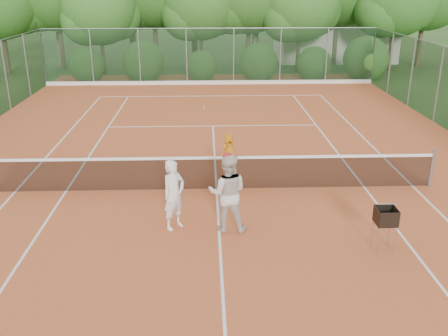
# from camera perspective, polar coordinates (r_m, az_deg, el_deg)

# --- Properties ---
(ground) EXTENTS (120.00, 120.00, 0.00)m
(ground) POSITION_cam_1_polar(r_m,az_deg,el_deg) (13.74, -0.85, -2.54)
(ground) COLOR #28491A
(ground) RESTS_ON ground
(clay_court) EXTENTS (18.00, 36.00, 0.02)m
(clay_court) POSITION_cam_1_polar(r_m,az_deg,el_deg) (13.73, -0.85, -2.50)
(clay_court) COLOR #C25B2C
(clay_court) RESTS_ON ground
(club_building) EXTENTS (8.00, 5.00, 3.00)m
(club_building) POSITION_cam_1_polar(r_m,az_deg,el_deg) (37.98, 12.40, 14.27)
(club_building) COLOR beige
(club_building) RESTS_ON ground
(tennis_net) EXTENTS (11.97, 0.10, 1.10)m
(tennis_net) POSITION_cam_1_polar(r_m,az_deg,el_deg) (13.54, -0.86, -0.47)
(tennis_net) COLOR gray
(tennis_net) RESTS_ON clay_court
(player_white) EXTENTS (0.70, 0.71, 1.65)m
(player_white) POSITION_cam_1_polar(r_m,az_deg,el_deg) (11.39, -5.75, -3.06)
(player_white) COLOR white
(player_white) RESTS_ON clay_court
(player_center_grp) EXTENTS (0.96, 0.78, 1.87)m
(player_center_grp) POSITION_cam_1_polar(r_m,az_deg,el_deg) (11.20, 0.42, -2.83)
(player_center_grp) COLOR silver
(player_center_grp) RESTS_ON clay_court
(player_yellow) EXTENTS (0.57, 1.00, 1.61)m
(player_yellow) POSITION_cam_1_polar(r_m,az_deg,el_deg) (13.40, 0.52, 0.63)
(player_yellow) COLOR yellow
(player_yellow) RESTS_ON clay_court
(ball_hopper) EXTENTS (0.41, 0.41, 0.95)m
(ball_hopper) POSITION_cam_1_polar(r_m,az_deg,el_deg) (11.01, 18.02, -5.34)
(ball_hopper) COLOR gray
(ball_hopper) RESTS_ON clay_court
(stray_ball_a) EXTENTS (0.07, 0.07, 0.07)m
(stray_ball_a) POSITION_cam_1_polar(r_m,az_deg,el_deg) (22.89, -11.49, 6.69)
(stray_ball_a) COLOR #B4C62E
(stray_ball_a) RESTS_ON clay_court
(stray_ball_b) EXTENTS (0.07, 0.07, 0.07)m
(stray_ball_b) POSITION_cam_1_polar(r_m,az_deg,el_deg) (22.92, -2.27, 7.11)
(stray_ball_b) COLOR gold
(stray_ball_b) RESTS_ON clay_court
(stray_ball_c) EXTENTS (0.07, 0.07, 0.07)m
(stray_ball_c) POSITION_cam_1_polar(r_m,az_deg,el_deg) (22.50, -2.34, 6.85)
(stray_ball_c) COLOR yellow
(stray_ball_c) RESTS_ON clay_court
(court_markings) EXTENTS (11.03, 23.83, 0.01)m
(court_markings) POSITION_cam_1_polar(r_m,az_deg,el_deg) (13.73, -0.85, -2.45)
(court_markings) COLOR white
(court_markings) RESTS_ON clay_court
(fence_back) EXTENTS (18.07, 0.07, 3.00)m
(fence_back) POSITION_cam_1_polar(r_m,az_deg,el_deg) (27.90, -1.59, 12.62)
(fence_back) COLOR #19381E
(fence_back) RESTS_ON clay_court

